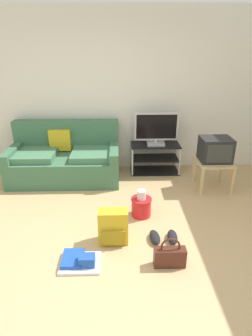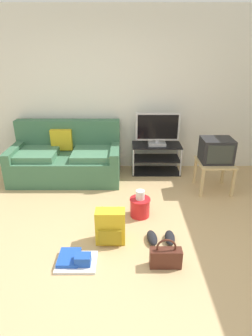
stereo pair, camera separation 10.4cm
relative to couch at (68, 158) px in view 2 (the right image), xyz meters
name	(u,v)px [view 2 (the right image)]	position (x,y,z in m)	size (l,w,h in m)	color
ground_plane	(95,252)	(0.65, -1.94, -0.34)	(9.00, 9.80, 0.02)	tan
wall_back	(106,93)	(0.65, 0.51, 1.02)	(9.00, 0.10, 2.70)	silver
couch	(68,158)	(0.00, 0.00, 0.00)	(1.80, 0.92, 0.93)	#3D6B4C
tv_stand	(157,158)	(1.55, 0.20, -0.08)	(0.85, 0.43, 0.51)	black
flat_tv	(158,130)	(1.55, 0.18, 0.46)	(0.74, 0.22, 0.56)	#B2B2B7
side_table	(215,166)	(2.37, -0.48, 0.06)	(0.52, 0.52, 0.47)	tan
crt_tv	(217,150)	(2.37, -0.46, 0.32)	(0.46, 0.39, 0.36)	#232326
backpack	(111,227)	(0.83, -1.78, -0.13)	(0.34, 0.24, 0.41)	gold
handbag	(166,257)	(1.41, -2.17, -0.21)	(0.32, 0.11, 0.34)	#4C2319
cleaning_bucket	(141,206)	(1.20, -1.23, -0.18)	(0.27, 0.27, 0.37)	red
sneakers_pair	(162,238)	(1.42, -1.77, -0.29)	(0.34, 0.27, 0.09)	black
floor_tray	(77,260)	(0.49, -2.14, -0.29)	(0.42, 0.33, 0.14)	silver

